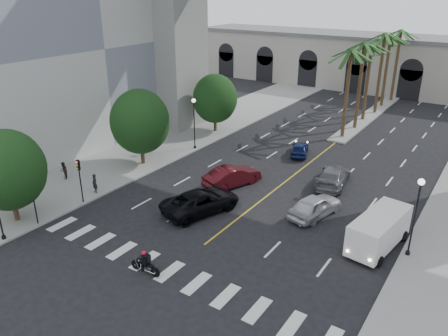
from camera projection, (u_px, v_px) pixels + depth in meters
ground at (185, 259)px, 27.11m from camera, size 140.00×140.00×0.00m
sidewalk_left at (162, 145)px, 46.25m from camera, size 8.00×100.00×0.15m
median at (369, 116)px, 56.20m from camera, size 2.00×24.00×0.20m
building_left at (52, 40)px, 46.11m from camera, size 16.50×32.50×20.60m
pier_building at (405, 65)px, 67.61m from camera, size 71.00×10.50×8.50m
palm_a at (351, 54)px, 45.04m from camera, size 3.20×3.20×10.30m
palm_b at (364, 47)px, 47.95m from camera, size 3.20×3.20×10.60m
palm_c at (372, 47)px, 51.34m from camera, size 3.20×3.20×10.10m
palm_d at (385, 38)px, 53.95m from camera, size 3.20×3.20×10.90m
palm_e at (391, 39)px, 57.32m from camera, size 3.20×3.20×10.40m
palm_f at (401, 34)px, 60.12m from camera, size 3.20×3.20×10.70m
street_tree_near at (7, 170)px, 29.89m from camera, size 5.20×5.20×6.89m
street_tree_mid at (140, 122)px, 39.79m from camera, size 5.44×5.44×7.21m
street_tree_far at (215, 99)px, 49.10m from camera, size 5.04×5.04×6.68m
lamp_post_left_far at (194, 119)px, 43.95m from camera, size 0.40×0.40×5.35m
lamp_post_right at (416, 211)px, 26.16m from camera, size 0.40×0.40×5.35m
traffic_signal_near at (32, 193)px, 29.99m from camera, size 0.25×0.18×3.65m
traffic_signal_far at (79, 174)px, 33.06m from camera, size 0.25×0.18×3.65m
motorcycle_rider at (146, 263)px, 25.55m from camera, size 2.10×0.57×1.51m
car_a at (315, 206)px, 31.93m from camera, size 2.94×5.08×1.63m
car_b at (232, 176)px, 36.76m from camera, size 3.42×5.48×1.70m
car_c at (201, 201)px, 32.52m from camera, size 4.66×6.67×1.69m
car_d at (333, 176)px, 36.90m from camera, size 3.08×5.83×1.61m
car_e at (300, 149)px, 43.46m from camera, size 2.80×4.23×1.34m
cargo_van at (379, 230)px, 27.83m from camera, size 2.84×5.73×2.34m
pedestrian_a at (95, 183)px, 35.23m from camera, size 0.65×0.51×1.57m
pedestrian_b at (64, 171)px, 37.72m from camera, size 0.94×0.93×1.53m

